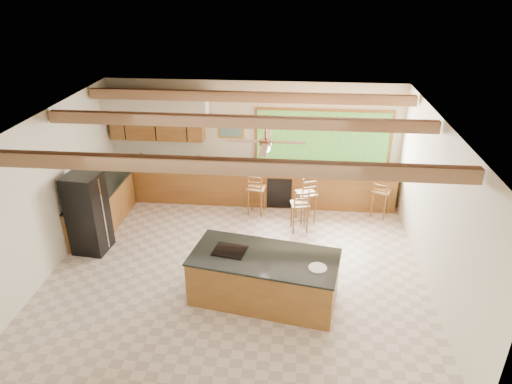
{
  "coord_description": "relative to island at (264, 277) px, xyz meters",
  "views": [
    {
      "loc": [
        1.06,
        -7.42,
        5.33
      ],
      "look_at": [
        0.29,
        0.8,
        1.3
      ],
      "focal_mm": 32.0,
      "sensor_mm": 36.0,
      "label": 1
    }
  ],
  "objects": [
    {
      "name": "bar_stool_b",
      "position": [
        0.74,
        2.86,
        0.25
      ],
      "size": [
        0.55,
        0.55,
        1.17
      ],
      "rotation": [
        0.0,
        0.0,
        0.38
      ],
      "color": "brown",
      "rests_on": "ground"
    },
    {
      "name": "bar_stool_d",
      "position": [
        2.51,
        3.25,
        0.2
      ],
      "size": [
        0.51,
        0.52,
        1.09
      ],
      "rotation": [
        0.0,
        0.0,
        -0.42
      ],
      "color": "brown",
      "rests_on": "ground"
    },
    {
      "name": "counter_run",
      "position": [
        -1.42,
        3.38,
        0.02
      ],
      "size": [
        7.12,
        3.1,
        1.25
      ],
      "color": "brown",
      "rests_on": "ground"
    },
    {
      "name": "room_shell",
      "position": [
        -0.77,
        1.51,
        1.77
      ],
      "size": [
        7.27,
        6.54,
        3.02
      ],
      "color": "beige",
      "rests_on": "ground"
    },
    {
      "name": "bar_stool_a",
      "position": [
        -0.43,
        3.1,
        0.22
      ],
      "size": [
        0.46,
        0.46,
        1.12
      ],
      "rotation": [
        0.0,
        0.0,
        -0.16
      ],
      "color": "brown",
      "rests_on": "ground"
    },
    {
      "name": "refrigerator",
      "position": [
        -3.72,
        1.26,
        0.41
      ],
      "size": [
        0.72,
        0.71,
        1.71
      ],
      "rotation": [
        0.0,
        0.0,
        -0.09
      ],
      "color": "black",
      "rests_on": "ground"
    },
    {
      "name": "island",
      "position": [
        0.0,
        0.0,
        0.0
      ],
      "size": [
        2.72,
        1.62,
        0.91
      ],
      "rotation": [
        0.0,
        0.0,
        -0.17
      ],
      "color": "brown",
      "rests_on": "ground"
    },
    {
      "name": "ground",
      "position": [
        -0.6,
        0.86,
        -0.45
      ],
      "size": [
        7.2,
        7.2,
        0.0
      ],
      "primitive_type": "plane",
      "color": "beige",
      "rests_on": "ground"
    },
    {
      "name": "bar_stool_c",
      "position": [
        0.6,
        2.4,
        0.2
      ],
      "size": [
        0.45,
        0.45,
        1.08
      ],
      "rotation": [
        0.0,
        0.0,
        0.19
      ],
      "color": "brown",
      "rests_on": "ground"
    }
  ]
}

